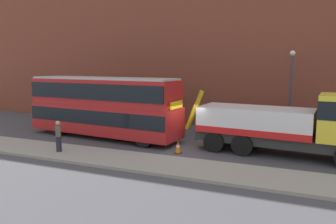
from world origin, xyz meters
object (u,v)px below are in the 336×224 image
(street_lamp, at_px, (291,86))
(recovery_tow_truck, at_px, (289,124))
(traffic_cone_near_bus, at_px, (178,147))
(double_decker_bus, at_px, (103,105))
(pedestrian_onlooker, at_px, (58,137))

(street_lamp, bearing_deg, recovery_tow_truck, -88.22)
(recovery_tow_truck, relative_size, traffic_cone_near_bus, 14.21)
(recovery_tow_truck, height_order, traffic_cone_near_bus, recovery_tow_truck)
(traffic_cone_near_bus, bearing_deg, double_decker_bus, 163.18)
(recovery_tow_truck, xyz_separation_m, pedestrian_onlooker, (-11.65, -4.45, -0.77))
(recovery_tow_truck, xyz_separation_m, double_decker_bus, (-11.75, 0.05, 0.47))
(recovery_tow_truck, relative_size, pedestrian_onlooker, 5.98)
(pedestrian_onlooker, height_order, traffic_cone_near_bus, pedestrian_onlooker)
(street_lamp, bearing_deg, pedestrian_onlooker, -140.19)
(pedestrian_onlooker, bearing_deg, recovery_tow_truck, -15.78)
(traffic_cone_near_bus, bearing_deg, recovery_tow_truck, 17.74)
(traffic_cone_near_bus, distance_m, street_lamp, 9.37)
(double_decker_bus, xyz_separation_m, traffic_cone_near_bus, (6.11, -1.85, -1.89))
(recovery_tow_truck, height_order, pedestrian_onlooker, recovery_tow_truck)
(recovery_tow_truck, bearing_deg, traffic_cone_near_bus, -156.71)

